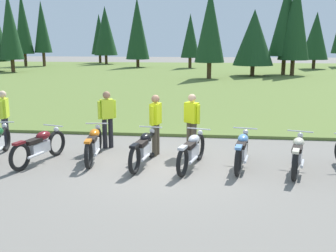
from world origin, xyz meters
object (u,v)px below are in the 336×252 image
motorcycle_black (144,148)px  rider_near_row_end (192,120)px  rider_with_back_turned (107,116)px  motorcycle_orange (94,144)px  motorcycle_maroon (40,146)px  motorcycle_cream (298,154)px  rider_checking_bike (156,121)px  motorcycle_silver (192,150)px  motorcycle_sky_blue (242,150)px  rider_in_hivis_vest (4,115)px

motorcycle_black → rider_near_row_end: 1.70m
rider_with_back_turned → motorcycle_orange: bearing=-92.8°
motorcycle_maroon → motorcycle_cream: size_ratio=1.00×
rider_checking_bike → rider_with_back_turned: 1.61m
motorcycle_silver → motorcycle_sky_blue: same height
motorcycle_silver → rider_in_hivis_vest: 5.77m
motorcycle_black → motorcycle_silver: (1.21, -0.07, 0.00)m
rider_in_hivis_vest → rider_near_row_end: bearing=-1.6°
motorcycle_maroon → rider_checking_bike: 3.08m
motorcycle_maroon → motorcycle_cream: (6.43, 0.01, 0.00)m
motorcycle_maroon → rider_in_hivis_vest: 2.24m
motorcycle_orange → motorcycle_sky_blue: same height
motorcycle_cream → rider_in_hivis_vest: 8.24m
motorcycle_orange → motorcycle_black: same height
motorcycle_maroon → rider_in_hivis_vest: size_ratio=1.23×
rider_checking_bike → motorcycle_cream: bearing=-15.4°
motorcycle_orange → motorcycle_black: (1.38, -0.29, 0.00)m
motorcycle_black → rider_checking_bike: 1.05m
motorcycle_black → rider_checking_bike: size_ratio=1.25×
motorcycle_maroon → motorcycle_silver: bearing=0.2°
rider_near_row_end → rider_checking_bike: bearing=-164.9°
motorcycle_sky_blue → rider_near_row_end: bearing=141.4°
motorcycle_cream → motorcycle_silver: bearing=179.8°
motorcycle_silver → motorcycle_orange: bearing=172.1°
motorcycle_orange → rider_with_back_turned: bearing=87.2°
rider_checking_bike → rider_in_hivis_vest: 4.56m
rider_with_back_turned → rider_in_hivis_vest: bearing=-176.6°
motorcycle_black → rider_checking_bike: bearing=79.1°
motorcycle_orange → motorcycle_cream: size_ratio=1.02×
motorcycle_cream → rider_near_row_end: 2.92m
motorcycle_orange → rider_checking_bike: (1.56, 0.61, 0.51)m
motorcycle_maroon → motorcycle_black: (2.70, 0.09, 0.00)m
rider_checking_bike → motorcycle_orange: bearing=-158.5°
motorcycle_sky_blue → rider_checking_bike: rider_checking_bike is taller
motorcycle_sky_blue → rider_with_back_turned: rider_with_back_turned is taller
motorcycle_silver → rider_in_hivis_vest: rider_in_hivis_vest is taller
motorcycle_black → motorcycle_silver: bearing=-3.5°
motorcycle_orange → rider_with_back_turned: rider_with_back_turned is taller
motorcycle_sky_blue → motorcycle_silver: bearing=-171.0°
rider_checking_bike → rider_in_hivis_vest: (-4.54, 0.41, 0.00)m
rider_in_hivis_vest → rider_with_back_turned: size_ratio=1.00×
motorcycle_black → motorcycle_silver: same height
rider_with_back_turned → rider_checking_bike: bearing=-21.6°
motorcycle_orange → rider_with_back_turned: (0.06, 1.21, 0.51)m
motorcycle_orange → motorcycle_black: 1.41m
motorcycle_sky_blue → rider_in_hivis_vest: 6.93m
motorcycle_orange → rider_in_hivis_vest: 3.19m
motorcycle_maroon → rider_near_row_end: rider_near_row_end is taller
motorcycle_cream → rider_checking_bike: bearing=164.6°
rider_checking_bike → motorcycle_silver: bearing=-43.3°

